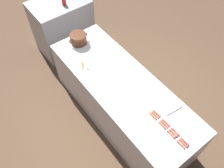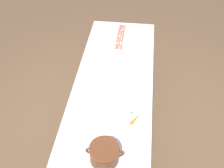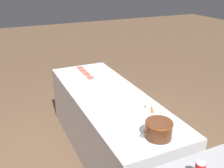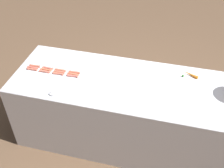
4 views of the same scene
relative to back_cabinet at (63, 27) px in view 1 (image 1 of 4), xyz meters
The scene contains 19 objects.
ground_plane 1.98m from the back_cabinet, 93.52° to the right, with size 20.00×20.00×0.00m, color brown.
griddle_counter 1.91m from the back_cabinet, 93.52° to the right, with size 0.87×2.50×0.85m.
back_cabinet is the anchor object (origin of this frame).
hot_dog_0 3.01m from the back_cabinet, 92.63° to the right, with size 0.03×0.13×0.02m.
hot_dog_1 2.86m from the back_cabinet, 92.74° to the right, with size 0.03×0.13×0.02m.
hot_dog_2 2.71m from the back_cabinet, 92.89° to the right, with size 0.02×0.13×0.02m.
hot_dog_3 2.56m from the back_cabinet, 93.09° to the right, with size 0.03×0.13×0.02m.
hot_dog_4 3.02m from the back_cabinet, 91.94° to the right, with size 0.03×0.13×0.02m.
hot_dog_5 2.86m from the back_cabinet, 92.08° to the right, with size 0.03×0.13×0.02m.
hot_dog_6 2.71m from the back_cabinet, 92.17° to the right, with size 0.03×0.13×0.02m.
hot_dog_7 2.56m from the back_cabinet, 92.32° to the right, with size 0.02×0.13×0.02m.
hot_dog_8 3.01m from the back_cabinet, 91.40° to the right, with size 0.03×0.13×0.02m.
hot_dog_9 2.87m from the back_cabinet, 91.41° to the right, with size 0.03×0.13×0.02m.
hot_dog_10 2.71m from the back_cabinet, 91.52° to the right, with size 0.03×0.13×0.02m.
hot_dog_11 2.56m from the back_cabinet, 91.64° to the right, with size 0.03×0.13×0.02m.
bean_pot 0.98m from the back_cabinet, 100.07° to the right, with size 0.32×0.26×0.16m.
serving_spoon 2.66m from the back_cabinet, 85.76° to the right, with size 0.27×0.08×0.02m.
carrot 1.44m from the back_cabinet, 106.15° to the right, with size 0.11×0.17×0.03m.
soda_can 0.60m from the back_cabinet, 70.85° to the right, with size 0.07×0.07×0.12m.
Camera 1 is at (-1.29, -1.47, 3.40)m, focal length 38.00 mm.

